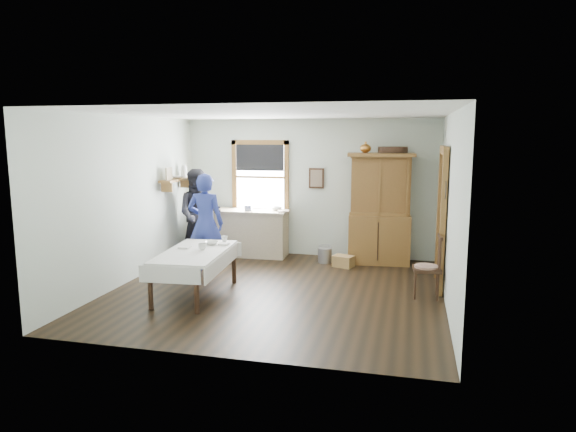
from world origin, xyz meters
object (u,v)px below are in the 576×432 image
(china_hutch, at_px, (380,209))
(wicker_basket, at_px, (343,261))
(woman_blue, at_px, (206,227))
(spindle_chair, at_px, (427,266))
(pail, at_px, (325,255))
(figure_dark, at_px, (199,218))
(dining_table, at_px, (196,273))
(work_counter, at_px, (248,233))

(china_hutch, distance_m, wicker_basket, 1.19)
(china_hutch, height_order, woman_blue, china_hutch)
(spindle_chair, distance_m, woman_blue, 3.79)
(spindle_chair, height_order, pail, spindle_chair)
(china_hutch, height_order, figure_dark, china_hutch)
(dining_table, distance_m, woman_blue, 1.43)
(work_counter, height_order, woman_blue, woman_blue)
(spindle_chair, bearing_deg, woman_blue, 166.78)
(china_hutch, bearing_deg, pail, -172.98)
(figure_dark, bearing_deg, spindle_chair, -38.87)
(pail, bearing_deg, spindle_chair, -43.35)
(wicker_basket, height_order, woman_blue, woman_blue)
(figure_dark, bearing_deg, wicker_basket, -19.50)
(china_hutch, xyz_separation_m, wicker_basket, (-0.60, -0.45, -0.93))
(spindle_chair, height_order, figure_dark, figure_dark)
(wicker_basket, relative_size, woman_blue, 0.22)
(wicker_basket, xyz_separation_m, figure_dark, (-2.80, -0.02, 0.71))
(work_counter, xyz_separation_m, woman_blue, (-0.32, -1.36, 0.34))
(wicker_basket, bearing_deg, dining_table, -131.30)
(pail, bearing_deg, woman_blue, -149.33)
(china_hutch, xyz_separation_m, spindle_chair, (0.82, -1.92, -0.56))
(spindle_chair, relative_size, wicker_basket, 2.68)
(figure_dark, bearing_deg, china_hutch, -12.12)
(work_counter, relative_size, figure_dark, 0.99)
(china_hutch, distance_m, pail, 1.35)
(dining_table, distance_m, pail, 2.90)
(work_counter, distance_m, pail, 1.64)
(china_hutch, bearing_deg, wicker_basket, -148.45)
(pail, distance_m, wicker_basket, 0.45)
(figure_dark, bearing_deg, pail, -13.82)
(pail, bearing_deg, dining_table, -122.45)
(dining_table, xyz_separation_m, woman_blue, (-0.37, 1.30, 0.46))
(dining_table, bearing_deg, work_counter, 90.93)
(dining_table, bearing_deg, spindle_chair, 12.25)
(woman_blue, bearing_deg, dining_table, 102.76)
(china_hutch, distance_m, spindle_chair, 2.16)
(figure_dark, bearing_deg, dining_table, -88.31)
(pail, height_order, wicker_basket, pail)
(china_hutch, height_order, wicker_basket, china_hutch)
(china_hutch, bearing_deg, work_counter, 174.87)
(spindle_chair, xyz_separation_m, figure_dark, (-4.23, 1.45, 0.34))
(woman_blue, bearing_deg, pail, -152.28)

